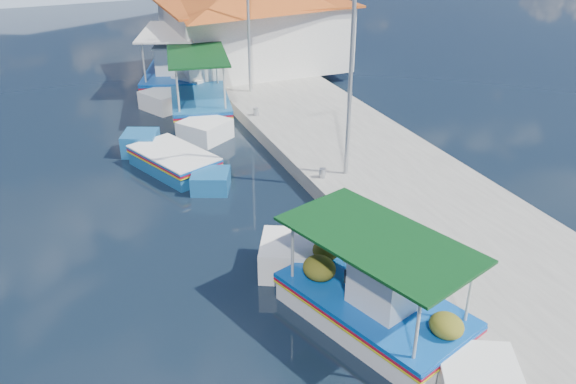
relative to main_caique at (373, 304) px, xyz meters
name	(u,v)px	position (x,y,z in m)	size (l,w,h in m)	color
ground	(221,251)	(-2.21, 3.86, -0.46)	(160.00, 160.00, 0.00)	black
quay	(327,131)	(3.69, 9.86, -0.21)	(5.00, 44.00, 0.50)	#A5A39A
bollards	(282,136)	(1.59, 9.11, 0.19)	(0.20, 17.20, 0.30)	#A5A8AD
main_caique	(373,304)	(0.00, 0.00, 0.00)	(3.56, 6.83, 2.37)	white
caique_green_canopy	(200,105)	(-0.08, 14.11, -0.04)	(3.18, 7.40, 2.82)	white
caique_blue_hull	(175,162)	(-2.21, 9.21, -0.19)	(2.98, 5.17, 0.99)	#17538C
caique_far	(173,76)	(-0.23, 18.28, 0.09)	(4.25, 7.91, 2.94)	white
harbor_building	(253,18)	(3.99, 18.86, 2.32)	(10.49, 10.49, 4.40)	white
lamp_post_near	(348,66)	(2.30, 5.86, 3.40)	(1.21, 0.14, 6.00)	#A5A8AD
lamp_post_far	(246,12)	(2.30, 14.86, 3.40)	(1.21, 0.14, 6.00)	#A5A8AD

